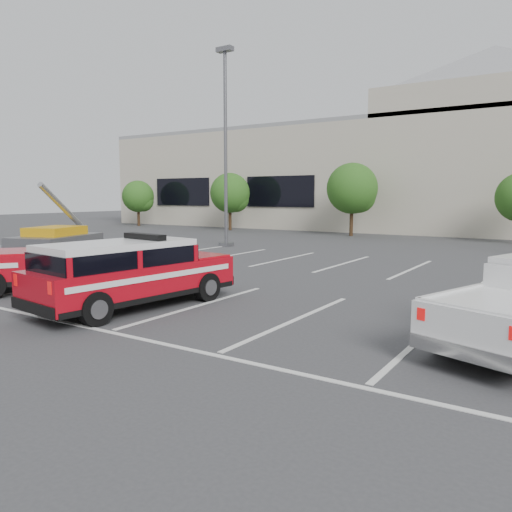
{
  "coord_description": "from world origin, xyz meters",
  "views": [
    {
      "loc": [
        7.8,
        -9.39,
        2.73
      ],
      "look_at": [
        0.34,
        2.09,
        1.05
      ],
      "focal_mm": 35.0,
      "sensor_mm": 36.0,
      "label": 1
    }
  ],
  "objects_px": {
    "tree_left": "(231,194)",
    "utility_rig": "(52,246)",
    "convention_building": "(466,169)",
    "tree_mid_left": "(354,190)",
    "fire_chief_suv": "(131,278)",
    "tree_far_left": "(139,198)",
    "light_pole_left": "(226,148)"
  },
  "relations": [
    {
      "from": "tree_left",
      "to": "utility_rig",
      "type": "xyz_separation_m",
      "value": [
        4.6,
        -18.93,
        -2.13
      ]
    },
    {
      "from": "utility_rig",
      "to": "convention_building",
      "type": "bearing_deg",
      "value": 52.27
    },
    {
      "from": "tree_mid_left",
      "to": "utility_rig",
      "type": "xyz_separation_m",
      "value": [
        -5.4,
        -18.93,
        -2.39
      ]
    },
    {
      "from": "fire_chief_suv",
      "to": "convention_building",
      "type": "bearing_deg",
      "value": 94.75
    },
    {
      "from": "tree_far_left",
      "to": "light_pole_left",
      "type": "height_order",
      "value": "light_pole_left"
    },
    {
      "from": "light_pole_left",
      "to": "tree_mid_left",
      "type": "bearing_deg",
      "value": 72.9
    },
    {
      "from": "fire_chief_suv",
      "to": "utility_rig",
      "type": "xyz_separation_m",
      "value": [
        -9.08,
        4.16,
        -0.08
      ]
    },
    {
      "from": "convention_building",
      "to": "tree_far_left",
      "type": "height_order",
      "value": "convention_building"
    },
    {
      "from": "light_pole_left",
      "to": "fire_chief_suv",
      "type": "distance_m",
      "value": 15.36
    },
    {
      "from": "light_pole_left",
      "to": "utility_rig",
      "type": "bearing_deg",
      "value": -104.59
    },
    {
      "from": "tree_far_left",
      "to": "light_pole_left",
      "type": "relative_size",
      "value": 0.39
    },
    {
      "from": "tree_far_left",
      "to": "tree_left",
      "type": "bearing_deg",
      "value": 0.0
    },
    {
      "from": "convention_building",
      "to": "tree_far_left",
      "type": "xyz_separation_m",
      "value": [
        -25.09,
        -9.82,
        -2.22
      ]
    },
    {
      "from": "convention_building",
      "to": "fire_chief_suv",
      "type": "xyz_separation_m",
      "value": [
        -1.41,
        -32.91,
        -3.99
      ]
    },
    {
      "from": "convention_building",
      "to": "light_pole_left",
      "type": "xyz_separation_m",
      "value": [
        -8.18,
        -19.86,
        0.47
      ]
    },
    {
      "from": "tree_left",
      "to": "fire_chief_suv",
      "type": "relative_size",
      "value": 0.84
    },
    {
      "from": "convention_building",
      "to": "tree_mid_left",
      "type": "bearing_deg",
      "value": -117.4
    },
    {
      "from": "tree_far_left",
      "to": "utility_rig",
      "type": "relative_size",
      "value": 0.91
    },
    {
      "from": "tree_left",
      "to": "convention_building",
      "type": "bearing_deg",
      "value": 33.05
    },
    {
      "from": "convention_building",
      "to": "tree_left",
      "type": "bearing_deg",
      "value": -146.95
    },
    {
      "from": "tree_left",
      "to": "fire_chief_suv",
      "type": "xyz_separation_m",
      "value": [
        13.68,
        -23.09,
        -2.04
      ]
    },
    {
      "from": "convention_building",
      "to": "tree_mid_left",
      "type": "height_order",
      "value": "convention_building"
    },
    {
      "from": "tree_mid_left",
      "to": "utility_rig",
      "type": "distance_m",
      "value": 19.83
    },
    {
      "from": "convention_building",
      "to": "tree_left",
      "type": "relative_size",
      "value": 13.58
    },
    {
      "from": "convention_building",
      "to": "light_pole_left",
      "type": "relative_size",
      "value": 5.86
    },
    {
      "from": "convention_building",
      "to": "utility_rig",
      "type": "bearing_deg",
      "value": -110.05
    },
    {
      "from": "convention_building",
      "to": "tree_left",
      "type": "height_order",
      "value": "convention_building"
    },
    {
      "from": "convention_building",
      "to": "fire_chief_suv",
      "type": "relative_size",
      "value": 11.41
    },
    {
      "from": "light_pole_left",
      "to": "tree_far_left",
      "type": "bearing_deg",
      "value": 149.29
    },
    {
      "from": "tree_far_left",
      "to": "fire_chief_suv",
      "type": "distance_m",
      "value": 33.12
    },
    {
      "from": "tree_mid_left",
      "to": "utility_rig",
      "type": "relative_size",
      "value": 1.11
    },
    {
      "from": "fire_chief_suv",
      "to": "utility_rig",
      "type": "relative_size",
      "value": 1.21
    }
  ]
}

